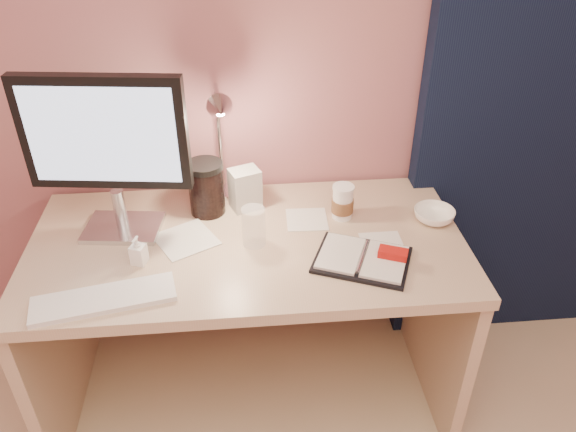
{
  "coord_description": "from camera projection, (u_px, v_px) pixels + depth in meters",
  "views": [
    {
      "loc": [
        -0.01,
        -0.09,
        1.79
      ],
      "look_at": [
        0.13,
        1.33,
        0.85
      ],
      "focal_mm": 35.0,
      "sensor_mm": 36.0,
      "label": 1
    }
  ],
  "objects": [
    {
      "name": "room",
      "position": [
        519.0,
        76.0,
        1.91
      ],
      "size": [
        3.5,
        3.5,
        3.5
      ],
      "color": "#C6B28E",
      "rests_on": "ground"
    },
    {
      "name": "desk",
      "position": [
        249.0,
        280.0,
        1.99
      ],
      "size": [
        1.4,
        0.7,
        0.73
      ],
      "color": "tan",
      "rests_on": "ground"
    },
    {
      "name": "monitor",
      "position": [
        107.0,
        143.0,
        1.68
      ],
      "size": [
        0.5,
        0.21,
        0.53
      ],
      "rotation": [
        0.0,
        0.0,
        -0.13
      ],
      "color": "silver",
      "rests_on": "desk"
    },
    {
      "name": "keyboard",
      "position": [
        104.0,
        299.0,
        1.56
      ],
      "size": [
        0.41,
        0.19,
        0.02
      ],
      "primitive_type": "cube",
      "rotation": [
        0.0,
        0.0,
        0.2
      ],
      "color": "silver",
      "rests_on": "desk"
    },
    {
      "name": "planner",
      "position": [
        365.0,
        258.0,
        1.71
      ],
      "size": [
        0.34,
        0.3,
        0.04
      ],
      "rotation": [
        0.0,
        0.0,
        -0.4
      ],
      "color": "black",
      "rests_on": "desk"
    },
    {
      "name": "paper_a",
      "position": [
        307.0,
        219.0,
        1.9
      ],
      "size": [
        0.14,
        0.14,
        0.0
      ],
      "primitive_type": "cube",
      "rotation": [
        0.0,
        0.0,
        -0.04
      ],
      "color": "silver",
      "rests_on": "desk"
    },
    {
      "name": "paper_b",
      "position": [
        383.0,
        244.0,
        1.79
      ],
      "size": [
        0.13,
        0.13,
        0.0
      ],
      "primitive_type": "cube",
      "rotation": [
        0.0,
        0.0,
        0.01
      ],
      "color": "silver",
      "rests_on": "desk"
    },
    {
      "name": "paper_c",
      "position": [
        186.0,
        239.0,
        1.81
      ],
      "size": [
        0.23,
        0.23,
        0.0
      ],
      "primitive_type": "cube",
      "rotation": [
        0.0,
        0.0,
        0.5
      ],
      "color": "silver",
      "rests_on": "desk"
    },
    {
      "name": "coffee_cup",
      "position": [
        343.0,
        203.0,
        1.89
      ],
      "size": [
        0.07,
        0.07,
        0.12
      ],
      "color": "white",
      "rests_on": "desk"
    },
    {
      "name": "clear_cup",
      "position": [
        254.0,
        227.0,
        1.76
      ],
      "size": [
        0.07,
        0.07,
        0.13
      ],
      "primitive_type": "cylinder",
      "color": "white",
      "rests_on": "desk"
    },
    {
      "name": "bowl",
      "position": [
        434.0,
        215.0,
        1.89
      ],
      "size": [
        0.15,
        0.15,
        0.04
      ],
      "primitive_type": "imported",
      "rotation": [
        0.0,
        0.0,
        -0.07
      ],
      "color": "white",
      "rests_on": "desk"
    },
    {
      "name": "lotion_bottle",
      "position": [
        138.0,
        250.0,
        1.68
      ],
      "size": [
        0.05,
        0.06,
        0.09
      ],
      "primitive_type": "imported",
      "rotation": [
        0.0,
        0.0,
        -0.35
      ],
      "color": "white",
      "rests_on": "desk"
    },
    {
      "name": "dark_jar",
      "position": [
        207.0,
        190.0,
        1.9
      ],
      "size": [
        0.12,
        0.12,
        0.17
      ],
      "primitive_type": "cylinder",
      "color": "black",
      "rests_on": "desk"
    },
    {
      "name": "product_box",
      "position": [
        245.0,
        189.0,
        1.93
      ],
      "size": [
        0.12,
        0.11,
        0.15
      ],
      "primitive_type": "cube",
      "rotation": [
        0.0,
        0.0,
        0.36
      ],
      "color": "silver",
      "rests_on": "desk"
    },
    {
      "name": "desk_lamp",
      "position": [
        215.0,
        138.0,
        1.8
      ],
      "size": [
        0.11,
        0.27,
        0.44
      ],
      "rotation": [
        0.0,
        0.0,
        0.09
      ],
      "color": "silver",
      "rests_on": "desk"
    }
  ]
}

